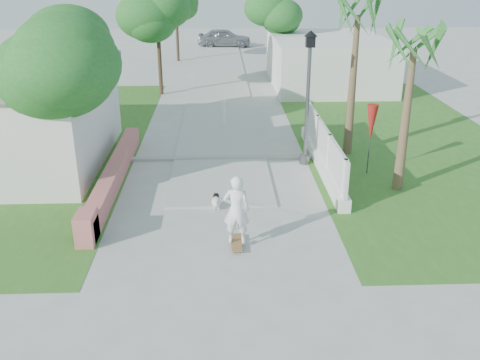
{
  "coord_description": "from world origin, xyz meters",
  "views": [
    {
      "loc": [
        0.01,
        -11.59,
        6.46
      ],
      "look_at": [
        0.52,
        1.41,
        1.1
      ],
      "focal_mm": 40.0,
      "sensor_mm": 36.0,
      "label": 1
    }
  ],
  "objects_px": {
    "bollard": "(224,113)",
    "patio_umbrella": "(371,124)",
    "street_lamp": "(308,94)",
    "dog": "(216,201)",
    "skateboarder": "(228,204)",
    "parked_car": "(224,38)"
  },
  "relations": [
    {
      "from": "bollard",
      "to": "skateboarder",
      "type": "distance_m",
      "value": 9.52
    },
    {
      "from": "bollard",
      "to": "dog",
      "type": "distance_m",
      "value": 7.99
    },
    {
      "from": "street_lamp",
      "to": "bollard",
      "type": "relative_size",
      "value": 4.07
    },
    {
      "from": "street_lamp",
      "to": "parked_car",
      "type": "xyz_separation_m",
      "value": [
        -2.41,
        26.87,
        -1.71
      ]
    },
    {
      "from": "dog",
      "to": "parked_car",
      "type": "distance_m",
      "value": 30.36
    },
    {
      "from": "street_lamp",
      "to": "dog",
      "type": "bearing_deg",
      "value": -131.05
    },
    {
      "from": "bollard",
      "to": "dog",
      "type": "xyz_separation_m",
      "value": [
        -0.32,
        -7.97,
        -0.36
      ]
    },
    {
      "from": "patio_umbrella",
      "to": "bollard",
      "type": "bearing_deg",
      "value": 129.91
    },
    {
      "from": "skateboarder",
      "to": "parked_car",
      "type": "xyz_separation_m",
      "value": [
        0.31,
        31.89,
        -0.14
      ]
    },
    {
      "from": "street_lamp",
      "to": "skateboarder",
      "type": "distance_m",
      "value": 5.92
    },
    {
      "from": "dog",
      "to": "patio_umbrella",
      "type": "bearing_deg",
      "value": 25.15
    },
    {
      "from": "patio_umbrella",
      "to": "skateboarder",
      "type": "bearing_deg",
      "value": -138.99
    },
    {
      "from": "street_lamp",
      "to": "dog",
      "type": "height_order",
      "value": "street_lamp"
    },
    {
      "from": "dog",
      "to": "parked_car",
      "type": "bearing_deg",
      "value": 87.35
    },
    {
      "from": "bollard",
      "to": "patio_umbrella",
      "type": "bearing_deg",
      "value": -50.09
    },
    {
      "from": "street_lamp",
      "to": "skateboarder",
      "type": "bearing_deg",
      "value": -118.48
    },
    {
      "from": "patio_umbrella",
      "to": "parked_car",
      "type": "xyz_separation_m",
      "value": [
        -4.31,
        27.87,
        -0.97
      ]
    },
    {
      "from": "street_lamp",
      "to": "skateboarder",
      "type": "xyz_separation_m",
      "value": [
        -2.72,
        -5.02,
        -1.57
      ]
    },
    {
      "from": "street_lamp",
      "to": "parked_car",
      "type": "relative_size",
      "value": 1.05
    },
    {
      "from": "street_lamp",
      "to": "dog",
      "type": "distance_m",
      "value": 5.1
    },
    {
      "from": "parked_car",
      "to": "patio_umbrella",
      "type": "bearing_deg",
      "value": -167.58
    },
    {
      "from": "bollard",
      "to": "skateboarder",
      "type": "xyz_separation_m",
      "value": [
        -0.02,
        -9.52,
        0.27
      ]
    }
  ]
}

